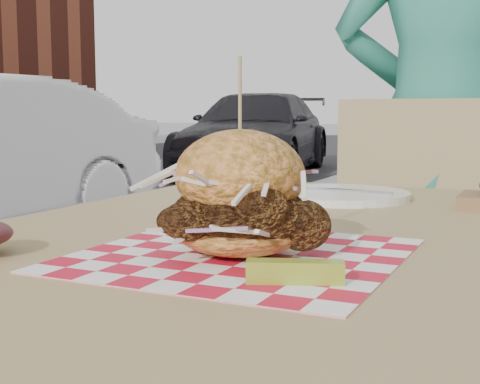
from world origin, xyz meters
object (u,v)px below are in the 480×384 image
(patio_chair, at_px, (402,244))
(sandwich, at_px, (240,200))
(diner, at_px, (440,123))
(patio_table, at_px, (266,281))
(car_dark, at_px, (256,133))

(patio_chair, distance_m, sandwich, 1.16)
(diner, bearing_deg, sandwich, 81.11)
(patio_table, height_order, patio_chair, patio_chair)
(patio_table, relative_size, patio_chair, 1.26)
(patio_table, distance_m, sandwich, 0.24)
(diner, distance_m, patio_table, 1.22)
(diner, bearing_deg, patio_table, 78.93)
(patio_table, xyz_separation_m, sandwich, (0.04, -0.18, 0.14))
(diner, xyz_separation_m, sandwich, (-0.01, -1.38, -0.07))
(patio_table, bearing_deg, sandwich, -76.49)
(diner, relative_size, patio_chair, 1.86)
(diner, distance_m, patio_chair, 0.42)
(patio_table, bearing_deg, car_dark, 113.97)
(patio_table, height_order, sandwich, sandwich)
(car_dark, relative_size, sandwich, 17.65)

